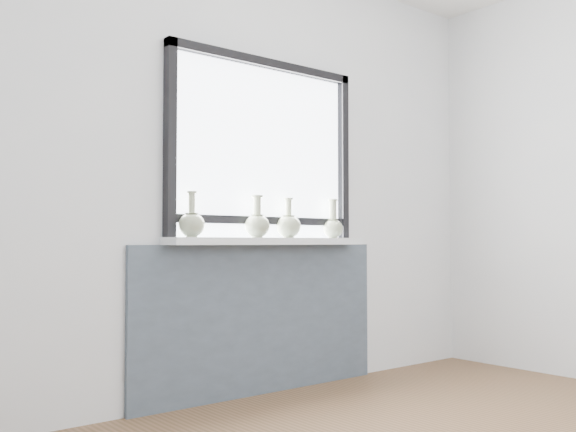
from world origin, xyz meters
TOP-DOWN VIEW (x-y plane):
  - back_wall at (0.00, 1.81)m, footprint 3.60×0.02m
  - apron_panel at (0.00, 1.78)m, footprint 1.70×0.03m
  - windowsill at (0.00, 1.71)m, footprint 1.32×0.18m
  - window at (0.00, 1.77)m, footprint 1.30×0.06m
  - vase_a at (-0.53, 1.70)m, footprint 0.14×0.14m
  - vase_b at (-0.11, 1.70)m, footprint 0.14×0.14m
  - vase_c at (0.14, 1.71)m, footprint 0.15×0.15m
  - vase_d at (0.49, 1.71)m, footprint 0.13×0.13m

SIDE VIEW (x-z plane):
  - apron_panel at x=0.00m, z-range 0.00..0.86m
  - windowsill at x=0.00m, z-range 0.86..0.90m
  - vase_a at x=-0.53m, z-range 0.85..1.09m
  - vase_c at x=0.14m, z-range 0.86..1.09m
  - vase_d at x=0.49m, z-range 0.85..1.10m
  - vase_b at x=-0.11m, z-range 0.86..1.10m
  - back_wall at x=0.00m, z-range 0.00..2.60m
  - window at x=0.00m, z-range 0.92..1.97m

